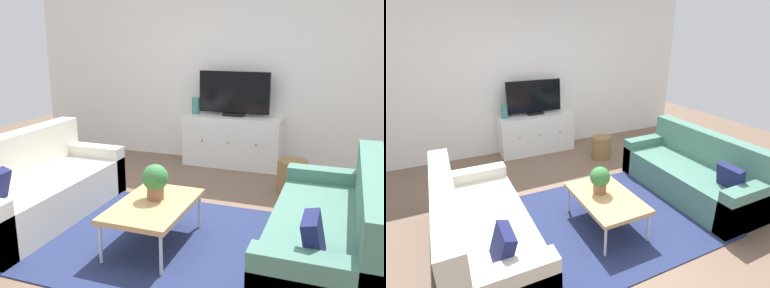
% 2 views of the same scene
% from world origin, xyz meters
% --- Properties ---
extents(ground_plane, '(10.00, 10.00, 0.00)m').
position_xyz_m(ground_plane, '(0.00, 0.00, 0.00)').
color(ground_plane, brown).
extents(wall_back, '(6.40, 0.12, 2.70)m').
position_xyz_m(wall_back, '(0.00, 2.55, 1.35)').
color(wall_back, white).
rests_on(wall_back, ground_plane).
extents(area_rug, '(2.50, 1.90, 0.01)m').
position_xyz_m(area_rug, '(0.00, -0.15, 0.01)').
color(area_rug, navy).
rests_on(area_rug, ground_plane).
extents(couch_left_side, '(0.83, 1.93, 0.83)m').
position_xyz_m(couch_left_side, '(-1.44, -0.10, 0.28)').
color(couch_left_side, beige).
rests_on(couch_left_side, ground_plane).
extents(couch_right_side, '(0.83, 1.93, 0.83)m').
position_xyz_m(couch_right_side, '(1.44, -0.10, 0.28)').
color(couch_right_side, '#4C7A6B').
rests_on(couch_right_side, ground_plane).
extents(coffee_table, '(0.60, 0.95, 0.39)m').
position_xyz_m(coffee_table, '(-0.05, -0.24, 0.36)').
color(coffee_table, tan).
rests_on(coffee_table, ground_plane).
extents(potted_plant, '(0.23, 0.23, 0.31)m').
position_xyz_m(potted_plant, '(-0.08, -0.14, 0.56)').
color(potted_plant, '#936042').
rests_on(potted_plant, coffee_table).
extents(tv_console, '(1.33, 0.47, 0.70)m').
position_xyz_m(tv_console, '(-0.02, 2.27, 0.35)').
color(tv_console, white).
rests_on(tv_console, ground_plane).
extents(flat_screen_tv, '(0.98, 0.16, 0.61)m').
position_xyz_m(flat_screen_tv, '(-0.02, 2.29, 1.01)').
color(flat_screen_tv, black).
rests_on(flat_screen_tv, tv_console).
extents(glass_vase, '(0.11, 0.11, 0.23)m').
position_xyz_m(glass_vase, '(-0.57, 2.27, 0.82)').
color(glass_vase, teal).
rests_on(glass_vase, tv_console).
extents(wicker_basket, '(0.34, 0.34, 0.38)m').
position_xyz_m(wicker_basket, '(0.90, 1.48, 0.19)').
color(wicker_basket, olive).
rests_on(wicker_basket, ground_plane).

